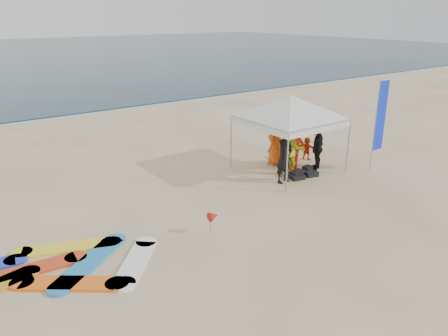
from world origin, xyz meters
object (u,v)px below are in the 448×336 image
at_px(person_yellow, 292,151).
at_px(canopy_tent, 291,96).
at_px(person_orange_b, 276,142).
at_px(person_black_b, 318,148).
at_px(surfboard_spread, 33,274).
at_px(person_orange_a, 294,146).
at_px(marker_pennant, 214,216).
at_px(feather_flag, 380,117).
at_px(person_seated, 307,148).
at_px(person_black_a, 285,156).

xyz_separation_m(person_yellow, canopy_tent, (0.32, 0.53, 1.92)).
bearing_deg(person_orange_b, person_black_b, 94.98).
relative_size(canopy_tent, surfboard_spread, 0.70).
xyz_separation_m(person_orange_a, marker_pennant, (-5.37, -2.43, -0.41)).
height_order(person_orange_b, feather_flag, feather_flag).
xyz_separation_m(canopy_tent, surfboard_spread, (-9.65, -1.71, -2.82)).
xyz_separation_m(person_seated, feather_flag, (1.19, -2.40, 1.58)).
xyz_separation_m(person_yellow, marker_pennant, (-4.80, -1.94, -0.45)).
xyz_separation_m(person_yellow, person_seated, (1.88, 1.02, -0.48)).
relative_size(person_black_a, marker_pennant, 3.06).
xyz_separation_m(person_orange_a, canopy_tent, (-0.25, 0.04, 1.95)).
relative_size(person_yellow, person_black_b, 1.10).
relative_size(canopy_tent, marker_pennant, 6.81).
xyz_separation_m(person_orange_b, surfboard_spread, (-9.78, -2.54, -0.87)).
bearing_deg(person_yellow, person_seated, 57.41).
height_order(person_orange_a, feather_flag, feather_flag).
distance_m(person_black_a, person_black_b, 1.98).
distance_m(person_black_b, feather_flag, 2.51).
bearing_deg(person_black_a, person_orange_b, 44.55).
distance_m(person_orange_a, canopy_tent, 1.96).
distance_m(person_black_a, surfboard_spread, 8.78).
bearing_deg(canopy_tent, person_seated, 17.54).
bearing_deg(person_black_a, person_black_b, -4.56).
bearing_deg(person_orange_b, surfboard_spread, -12.26).
relative_size(person_seated, marker_pennant, 1.46).
bearing_deg(person_orange_a, marker_pennant, 35.60).
height_order(person_black_a, surfboard_spread, person_black_a).
xyz_separation_m(person_orange_a, feather_flag, (2.50, -1.87, 1.14)).
bearing_deg(marker_pennant, person_orange_a, 24.37).
distance_m(person_orange_a, person_seated, 1.47).
bearing_deg(feather_flag, marker_pennant, -175.89).
height_order(person_seated, canopy_tent, canopy_tent).
height_order(feather_flag, surfboard_spread, feather_flag).
bearing_deg(marker_pennant, surfboard_spread, 170.46).
bearing_deg(person_seated, person_orange_a, 94.23).
bearing_deg(marker_pennant, person_orange_b, 32.21).
bearing_deg(person_orange_b, person_black_a, 29.64).
relative_size(person_orange_a, marker_pennant, 2.85).
height_order(person_black_b, person_seated, person_black_b).
bearing_deg(marker_pennant, person_black_b, 17.33).
distance_m(person_orange_b, person_seated, 1.54).
relative_size(person_orange_b, canopy_tent, 0.42).
bearing_deg(person_black_a, person_yellow, 11.83).
relative_size(person_orange_a, feather_flag, 0.52).
height_order(person_black_a, person_yellow, person_black_a).
bearing_deg(person_black_b, person_black_a, -16.43).
distance_m(feather_flag, surfboard_spread, 12.56).
xyz_separation_m(person_black_a, marker_pennant, (-4.15, -1.65, -0.48)).
relative_size(person_black_b, surfboard_spread, 0.27).
height_order(person_black_a, person_seated, person_black_a).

